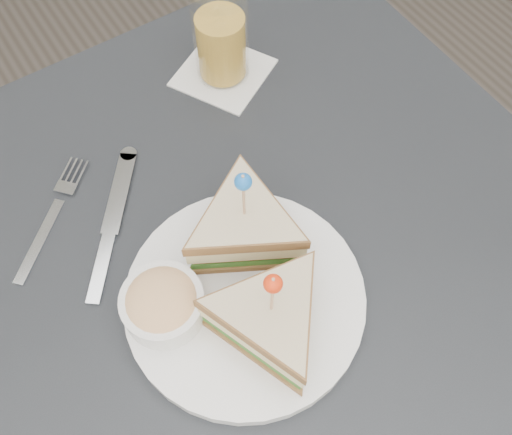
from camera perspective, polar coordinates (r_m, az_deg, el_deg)
name	(u,v)px	position (r m, az deg, el deg)	size (l,w,h in m)	color
ground_plane	(255,390)	(1.38, -0.13, -16.84)	(3.50, 3.50, 0.00)	#3F3833
table	(254,274)	(0.74, -0.23, -5.70)	(0.80, 0.80, 0.75)	black
plate_meal	(245,281)	(0.61, -1.07, -6.36)	(0.34, 0.34, 0.16)	white
cutlery_fork	(54,212)	(0.73, -19.54, 0.51)	(0.14, 0.13, 0.01)	silver
cutlery_knife	(111,227)	(0.70, -14.30, -0.96)	(0.15, 0.18, 0.01)	silver
drink_set	(221,38)	(0.78, -3.54, 17.47)	(0.16, 0.16, 0.15)	silver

